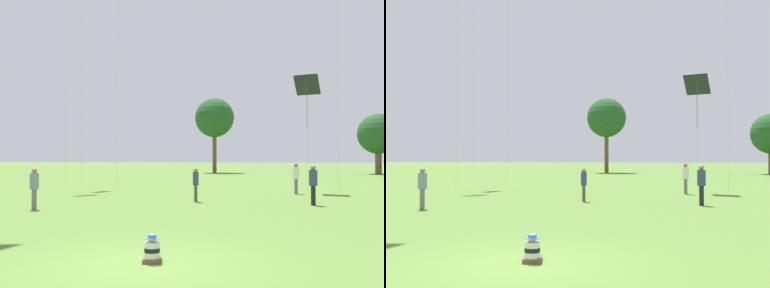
# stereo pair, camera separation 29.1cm
# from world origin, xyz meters

# --- Properties ---
(ground_plane) EXTENTS (300.00, 300.00, 0.00)m
(ground_plane) POSITION_xyz_m (0.00, 0.00, 0.00)
(ground_plane) COLOR #567A33
(seated_toddler) EXTENTS (0.48, 0.55, 0.59)m
(seated_toddler) POSITION_xyz_m (0.15, 0.24, 0.24)
(seated_toddler) COLOR brown
(seated_toddler) RESTS_ON ground
(person_standing_0) EXTENTS (0.40, 0.40, 1.64)m
(person_standing_0) POSITION_xyz_m (-0.55, 12.63, 1.00)
(person_standing_0) COLOR brown
(person_standing_0) RESTS_ON ground
(person_standing_1) EXTENTS (0.50, 0.50, 1.80)m
(person_standing_1) POSITION_xyz_m (4.67, 17.85, 1.08)
(person_standing_1) COLOR slate
(person_standing_1) RESTS_ON ground
(person_standing_2) EXTENTS (0.52, 0.52, 1.81)m
(person_standing_2) POSITION_xyz_m (4.87, 11.80, 1.08)
(person_standing_2) COLOR black
(person_standing_2) RESTS_ON ground
(person_standing_3) EXTENTS (0.48, 0.48, 1.72)m
(person_standing_3) POSITION_xyz_m (-6.75, 8.57, 1.02)
(person_standing_3) COLOR slate
(person_standing_3) RESTS_ON ground
(kite_0) EXTENTS (1.72, 1.41, 7.18)m
(kite_0) POSITION_xyz_m (5.49, 19.32, 6.52)
(kite_0) COLOR #1E2328
(kite_0) RESTS_ON ground
(distant_tree_0) EXTENTS (4.99, 4.99, 7.49)m
(distant_tree_0) POSITION_xyz_m (17.48, 49.23, 4.94)
(distant_tree_0) COLOR brown
(distant_tree_0) RESTS_ON ground
(distant_tree_1) EXTENTS (5.27, 5.27, 10.04)m
(distant_tree_1) POSITION_xyz_m (-3.03, 51.25, 7.35)
(distant_tree_1) COLOR brown
(distant_tree_1) RESTS_ON ground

